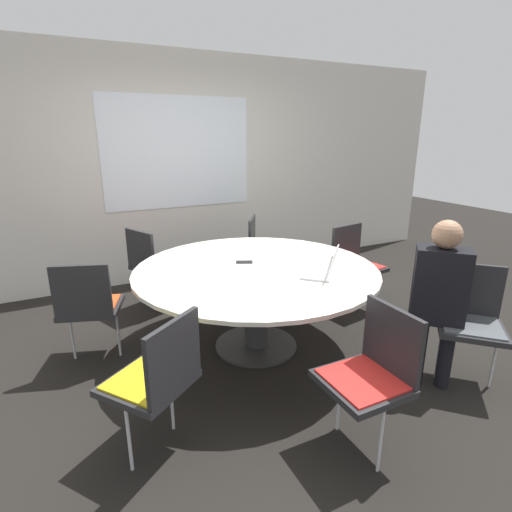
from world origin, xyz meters
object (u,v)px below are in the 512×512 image
(chair_2, at_px, (263,247))
(person_0, at_px, (439,290))
(chair_1, at_px, (355,260))
(chair_5, at_px, (157,374))
(laptop, at_px, (324,269))
(chair_3, at_px, (152,262))
(cell_phone, at_px, (244,262))
(chair_4, at_px, (88,302))
(chair_6, at_px, (372,369))
(chair_0, at_px, (471,315))

(chair_2, bearing_deg, person_0, 40.79)
(chair_1, height_order, chair_5, same)
(chair_5, xyz_separation_m, laptop, (1.42, 0.44, 0.26))
(chair_3, bearing_deg, cell_phone, 5.41)
(chair_4, distance_m, chair_6, 2.15)
(chair_0, xyz_separation_m, chair_1, (0.11, 1.40, 0.00))
(chair_1, bearing_deg, chair_3, -34.93)
(chair_1, bearing_deg, laptop, 27.58)
(chair_6, height_order, person_0, person_0)
(chair_0, bearing_deg, chair_5, 38.56)
(chair_1, distance_m, chair_4, 2.57)
(chair_0, xyz_separation_m, laptop, (-0.79, 0.72, 0.26))
(person_0, bearing_deg, laptop, -1.06)
(chair_3, height_order, person_0, person_0)
(chair_0, height_order, person_0, person_0)
(chair_1, distance_m, chair_5, 2.58)
(chair_5, xyz_separation_m, person_0, (1.98, -0.17, 0.19))
(chair_3, xyz_separation_m, chair_5, (-0.43, -2.02, 0.00))
(chair_2, bearing_deg, laptop, 22.93)
(chair_4, height_order, chair_5, same)
(chair_2, distance_m, chair_5, 2.61)
(chair_2, height_order, person_0, person_0)
(chair_2, bearing_deg, chair_0, 45.98)
(chair_0, relative_size, person_0, 0.71)
(chair_1, relative_size, chair_3, 1.00)
(chair_1, relative_size, chair_2, 1.00)
(chair_0, relative_size, chair_5, 1.00)
(chair_1, relative_size, chair_6, 1.00)
(chair_3, bearing_deg, chair_0, 13.85)
(chair_4, distance_m, laptop, 1.85)
(chair_2, xyz_separation_m, laptop, (-0.28, -1.54, 0.26))
(cell_phone, bearing_deg, chair_3, 119.27)
(chair_1, distance_m, laptop, 1.16)
(laptop, bearing_deg, chair_3, -102.29)
(chair_0, xyz_separation_m, person_0, (-0.23, 0.11, 0.19))
(chair_4, height_order, laptop, laptop)
(person_0, bearing_deg, cell_phone, -4.20)
(person_0, xyz_separation_m, cell_phone, (-0.98, 1.17, 0.01))
(chair_6, bearing_deg, cell_phone, 3.71)
(chair_2, distance_m, person_0, 2.17)
(laptop, bearing_deg, chair_5, -27.07)
(chair_0, distance_m, laptop, 1.10)
(chair_0, relative_size, chair_2, 1.00)
(chair_6, bearing_deg, chair_0, -79.12)
(chair_4, bearing_deg, laptop, -5.74)
(chair_3, height_order, laptop, laptop)
(chair_0, height_order, chair_2, same)
(chair_3, distance_m, chair_6, 2.59)
(chair_5, relative_size, person_0, 0.71)
(person_0, height_order, cell_phone, person_0)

